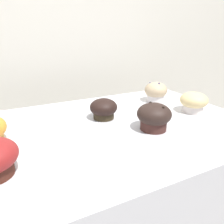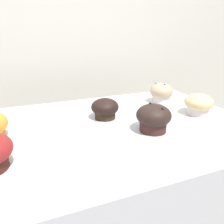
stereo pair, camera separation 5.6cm
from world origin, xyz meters
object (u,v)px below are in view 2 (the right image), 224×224
object	(u,v)px
muffin_front_left	(105,109)
muffin_back_center	(161,93)
muffin_front_center	(199,104)
muffin_back_right	(153,118)

from	to	relation	value
muffin_front_left	muffin_back_center	distance (m)	0.30
muffin_front_center	muffin_front_left	world-z (taller)	muffin_front_center
muffin_back_right	muffin_front_center	bearing A→B (deg)	15.20
muffin_front_center	muffin_back_right	world-z (taller)	muffin_back_right
muffin_front_center	muffin_back_right	size ratio (longest dim) A/B	0.96
muffin_front_left	muffin_back_center	world-z (taller)	muffin_back_center
muffin_front_center	muffin_back_center	size ratio (longest dim) A/B	1.06
muffin_back_right	muffin_front_left	world-z (taller)	muffin_back_right
muffin_back_center	muffin_front_left	bearing A→B (deg)	-164.22
muffin_front_center	muffin_back_right	xyz separation A→B (m)	(-0.23, -0.06, 0.00)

